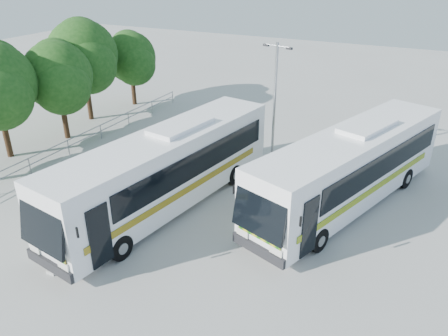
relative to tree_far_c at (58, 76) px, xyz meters
The scene contains 9 objects.
ground 13.82m from the tree_far_c, 22.81° to the right, with size 100.00×100.00×0.00m, color #ABABA5.
kerb_divider 11.12m from the tree_far_c, 17.50° to the right, with size 0.40×16.00×0.15m, color #B2B2AD.
railing 4.25m from the tree_far_c, 27.35° to the right, with size 0.06×22.00×1.00m.
tree_far_c is the anchor object (origin of this frame).
tree_far_d 3.93m from the tree_far_c, 107.83° to the left, with size 5.62×5.30×7.33m.
tree_far_e 8.22m from the tree_far_c, 93.54° to the left, with size 4.54×4.28×5.92m.
coach_main 12.23m from the tree_far_c, 22.47° to the right, with size 4.86×13.82×3.77m.
coach_adjacent 19.05m from the tree_far_c, ahead, with size 6.91×13.58×3.73m.
lamppost 14.23m from the tree_far_c, ahead, with size 1.74×0.59×7.19m.
Camera 1 is at (9.74, -15.03, 11.15)m, focal length 35.00 mm.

